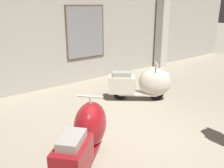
% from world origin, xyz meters
% --- Properties ---
extents(ground_plane, '(60.00, 60.00, 0.00)m').
position_xyz_m(ground_plane, '(0.00, 0.00, 0.00)').
color(ground_plane, gray).
extents(showroom_back_wall, '(18.00, 0.63, 3.74)m').
position_xyz_m(showroom_back_wall, '(0.16, 4.18, 1.87)').
color(showroom_back_wall, '#ADA89E').
rests_on(showroom_back_wall, ground).
extents(scooter_0, '(1.56, 1.44, 1.01)m').
position_xyz_m(scooter_0, '(-1.31, 0.32, 0.46)').
color(scooter_0, black).
rests_on(scooter_0, ground).
extents(scooter_1, '(1.54, 1.41, 1.00)m').
position_xyz_m(scooter_1, '(1.34, 1.63, 0.45)').
color(scooter_1, black).
rests_on(scooter_1, ground).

